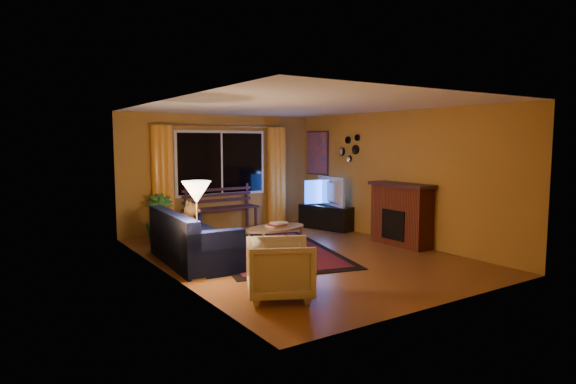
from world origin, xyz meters
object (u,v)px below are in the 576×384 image
bench (222,220)px  floor_lamp (197,232)px  sofa (194,237)px  tv_console (326,217)px  armchair (280,266)px  coffee_table (275,239)px

bench → floor_lamp: 3.74m
sofa → tv_console: sofa is taller
floor_lamp → tv_console: 4.49m
armchair → floor_lamp: floor_lamp is taller
bench → sofa: (-1.55, -2.24, 0.17)m
armchair → coffee_table: armchair is taller
sofa → floor_lamp: floor_lamp is taller
bench → sofa: 2.73m
floor_lamp → armchair: bearing=-65.8°
bench → coffee_table: 2.28m
floor_lamp → coffee_table: (1.83, 0.93, -0.47)m
bench → sofa: sofa is taller
armchair → tv_console: 4.78m
tv_console → coffee_table: bearing=-165.5°
bench → coffee_table: bearing=-93.0°
bench → tv_console: bearing=-29.0°
bench → floor_lamp: size_ratio=1.20×
floor_lamp → coffee_table: floor_lamp is taller
armchair → tv_console: bearing=-18.3°
armchair → coffee_table: 2.53m
coffee_table → tv_console: tv_console is taller
tv_console → sofa: bearing=-177.7°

